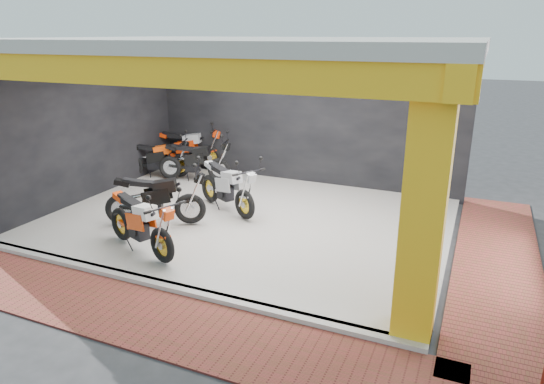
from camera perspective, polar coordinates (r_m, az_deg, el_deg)
The scene contains 17 objects.
ground at distance 8.63m, azimuth -8.79°, elevation -8.06°, with size 80.00×80.00×0.00m, color #2D2D30.
showroom_floor at distance 10.20m, azimuth -2.85°, elevation -3.32°, with size 8.00×6.00×0.10m, color white.
showroom_ceiling at distance 9.49m, azimuth -3.20°, elevation 17.04°, with size 8.40×6.40×0.20m, color beige.
back_wall at distance 12.51m, azimuth 3.40°, elevation 8.79°, with size 8.20×0.20×3.50m, color black.
left_wall at distance 12.08m, azimuth -20.84°, elevation 7.31°, with size 0.20×6.20×3.50m, color black.
corner_column at distance 6.11m, azimuth 17.46°, elevation -2.17°, with size 0.50×0.50×3.50m, color yellow.
header_beam_front at distance 6.96m, azimuth -14.61°, elevation 13.61°, with size 8.40×0.30×0.40m, color yellow.
header_beam_right at distance 8.50m, azimuth 22.48°, elevation 13.58°, with size 0.30×6.40×0.40m, color yellow.
floor_kerb at distance 7.87m, azimuth -12.80°, elevation -10.65°, with size 8.00×0.20×0.10m, color white.
paver_front at distance 7.37m, azimuth -16.42°, elevation -13.43°, with size 9.00×1.40×0.03m, color brown.
paver_right at distance 9.30m, azimuth 24.97°, elevation -7.56°, with size 1.40×7.00×0.03m, color brown.
moto_hero at distance 8.19m, azimuth -12.93°, elevation -4.21°, with size 2.07×0.76×1.26m, color #E63E09, non-canonical shape.
moto_row_a at distance 9.87m, azimuth -3.26°, elevation 0.21°, with size 2.10×0.78×1.29m, color #A4A6AB, non-canonical shape.
moto_row_b at distance 9.74m, azimuth -9.70°, elevation -0.25°, with size 2.12×0.78×1.29m, color black, non-canonical shape.
moto_row_c at distance 13.08m, azimuth -10.94°, elevation 4.18°, with size 1.94×0.72×1.19m, color black, non-canonical shape.
moto_row_d at distance 12.55m, azimuth -6.29°, elevation 3.96°, with size 2.04×0.76×1.25m, color black, non-canonical shape.
moto_row_e at distance 13.68m, azimuth -7.36°, elevation 5.39°, with size 2.25×0.84×1.38m, color red, non-canonical shape.
Camera 1 is at (4.25, -6.49, 3.79)m, focal length 32.00 mm.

